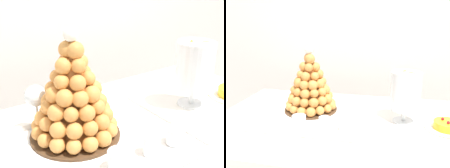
# 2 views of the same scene
# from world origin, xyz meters

# --- Properties ---
(backdrop_wall) EXTENTS (4.80, 0.10, 2.50)m
(backdrop_wall) POSITION_xyz_m (0.00, 0.81, 1.25)
(backdrop_wall) COLOR silver
(backdrop_wall) RESTS_ON ground_plane
(buffet_table) EXTENTS (1.27, 0.82, 0.75)m
(buffet_table) POSITION_xyz_m (0.00, 0.00, 0.62)
(buffet_table) COLOR brown
(buffet_table) RESTS_ON ground_plane
(serving_tray) EXTENTS (0.57, 0.43, 0.02)m
(serving_tray) POSITION_xyz_m (-0.16, -0.00, 0.75)
(serving_tray) COLOR white
(serving_tray) RESTS_ON buffet_table
(croquembouche) EXTENTS (0.28, 0.28, 0.34)m
(croquembouche) POSITION_xyz_m (-0.18, 0.08, 0.89)
(croquembouche) COLOR #4C331E
(croquembouche) RESTS_ON serving_tray
(dessert_cup_left) EXTENTS (0.06, 0.06, 0.06)m
(dessert_cup_left) POSITION_xyz_m (-0.37, -0.13, 0.78)
(dessert_cup_left) COLOR silver
(dessert_cup_left) RESTS_ON serving_tray
(dessert_cup_mid_left) EXTENTS (0.05, 0.05, 0.05)m
(dessert_cup_mid_left) POSITION_xyz_m (-0.27, -0.14, 0.78)
(dessert_cup_mid_left) COLOR silver
(dessert_cup_mid_left) RESTS_ON serving_tray
(dessert_cup_centre) EXTENTS (0.06, 0.06, 0.06)m
(dessert_cup_centre) POSITION_xyz_m (-0.17, -0.13, 0.78)
(dessert_cup_centre) COLOR silver
(dessert_cup_centre) RESTS_ON serving_tray
(dessert_cup_mid_right) EXTENTS (0.05, 0.05, 0.06)m
(dessert_cup_mid_right) POSITION_xyz_m (-0.05, -0.12, 0.78)
(dessert_cup_mid_right) COLOR silver
(dessert_cup_mid_right) RESTS_ON serving_tray
(dessert_cup_right) EXTENTS (0.06, 0.06, 0.05)m
(dessert_cup_right) POSITION_xyz_m (0.04, -0.12, 0.78)
(dessert_cup_right) COLOR silver
(dessert_cup_right) RESTS_ON serving_tray
(creme_brulee_ramekin) EXTENTS (0.09, 0.09, 0.02)m
(creme_brulee_ramekin) POSITION_xyz_m (-0.39, 0.05, 0.77)
(creme_brulee_ramekin) COLOR white
(creme_brulee_ramekin) RESTS_ON serving_tray
(macaron_goblet) EXTENTS (0.14, 0.14, 0.26)m
(macaron_goblet) POSITION_xyz_m (0.29, 0.04, 0.90)
(macaron_goblet) COLOR white
(macaron_goblet) RESTS_ON buffet_table
(fruit_tart_plate) EXTENTS (0.20, 0.20, 0.05)m
(fruit_tart_plate) POSITION_xyz_m (0.48, -0.01, 0.76)
(fruit_tart_plate) COLOR white
(fruit_tart_plate) RESTS_ON buffet_table
(wine_glass) EXTENTS (0.07, 0.07, 0.16)m
(wine_glass) POSITION_xyz_m (-0.26, 0.19, 0.86)
(wine_glass) COLOR silver
(wine_glass) RESTS_ON buffet_table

